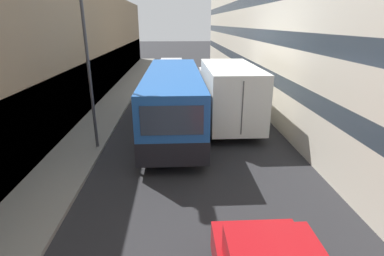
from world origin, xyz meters
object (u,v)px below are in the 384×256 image
Objects in this scene: panel_van at (171,71)px; street_lamp at (82,10)px; bus at (173,100)px; box_truck at (227,91)px.

street_lamp reaches higher than panel_van.
street_lamp is at bearing -144.33° from bus.
box_truck is at bearing 26.30° from bus.
panel_van is at bearing 91.25° from bus.
bus is 11.57m from panel_van.
bus is at bearing -88.75° from panel_van.
street_lamp is at bearing -148.51° from box_truck.
box_truck is 1.05× the size of street_lamp.
street_lamp is (-3.21, -2.30, 3.94)m from bus.
box_truck reaches higher than bus.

